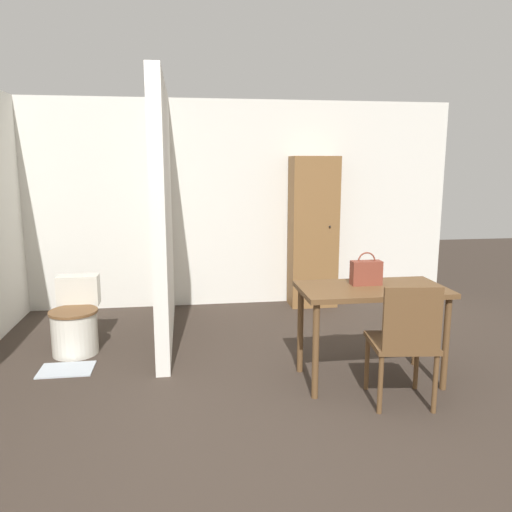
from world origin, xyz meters
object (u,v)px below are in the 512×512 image
at_px(dining_table, 372,299).
at_px(wooden_chair, 405,339).
at_px(handbag, 366,272).
at_px(wooden_cabinet, 313,232).
at_px(toilet, 75,322).

xyz_separation_m(dining_table, wooden_chair, (0.08, -0.45, -0.18)).
distance_m(wooden_chair, handbag, 0.66).
bearing_deg(wooden_cabinet, wooden_chair, -90.33).
bearing_deg(handbag, wooden_chair, -78.69).
bearing_deg(dining_table, handbag, 106.81).
relative_size(toilet, handbag, 2.55).
relative_size(handbag, wooden_cabinet, 0.15).
bearing_deg(wooden_chair, toilet, 157.46).
bearing_deg(toilet, dining_table, -21.97).
relative_size(wooden_chair, wooden_cabinet, 0.51).
distance_m(dining_table, handbag, 0.22).
height_order(dining_table, handbag, handbag).
xyz_separation_m(toilet, wooden_cabinet, (2.59, 1.22, 0.63)).
relative_size(dining_table, toilet, 1.69).
xyz_separation_m(toilet, handbag, (2.47, -0.93, 0.61)).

